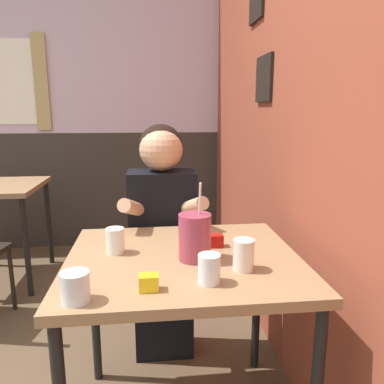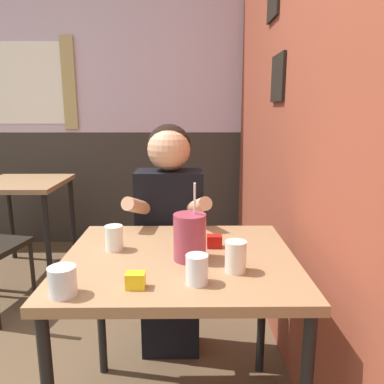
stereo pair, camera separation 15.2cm
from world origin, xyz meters
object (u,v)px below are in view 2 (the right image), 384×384
background_table (24,194)px  cocktail_pitcher (190,237)px  main_table (179,275)px  person_seated (170,235)px

background_table → cocktail_pitcher: cocktail_pitcher is taller
main_table → person_seated: 0.53m
person_seated → cocktail_pitcher: bearing=-79.7°
main_table → background_table: 2.01m
background_table → main_table: bearing=-50.9°
main_table → person_seated: person_seated is taller
background_table → person_seated: (1.21, -1.03, 0.01)m
person_seated → background_table: bearing=139.4°
cocktail_pitcher → background_table: bearing=129.3°
person_seated → cocktail_pitcher: (0.10, -0.56, 0.18)m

